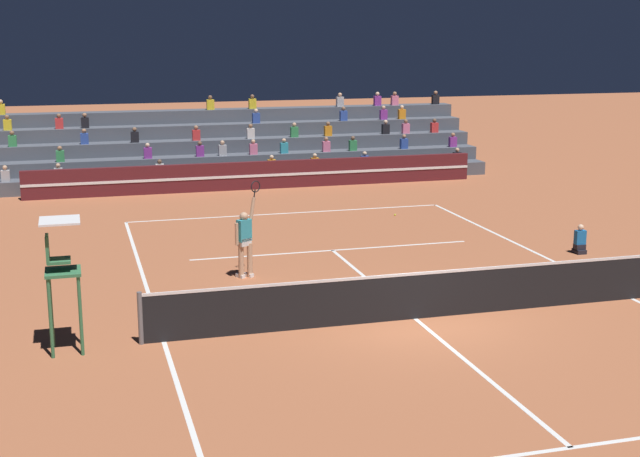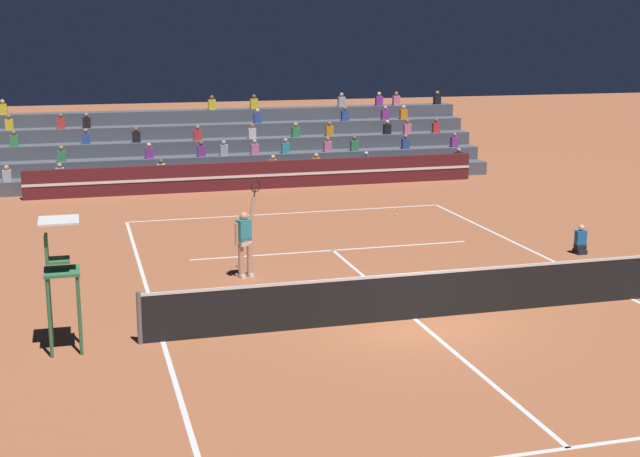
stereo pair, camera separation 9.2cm
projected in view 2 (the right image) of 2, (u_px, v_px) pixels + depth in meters
ground_plane at (414, 319)px, 19.62m from camera, size 120.00×120.00×0.00m
court_lines at (414, 319)px, 19.62m from camera, size 11.10×23.90×0.01m
tennis_net at (415, 295)px, 19.50m from camera, size 12.00×0.10×1.10m
sponsor_banner_wall at (259, 175)px, 35.37m from camera, size 18.00×0.26×1.10m
bleacher_stand at (242, 151)px, 38.85m from camera, size 20.57×4.75×3.38m
umpire_chair at (60, 267)px, 17.31m from camera, size 0.76×0.84×2.67m
ball_kid_courtside at (580, 242)px, 25.24m from camera, size 0.30×0.36×0.84m
tennis_player at (245, 240)px, 22.70m from camera, size 0.78×0.46×2.50m
tennis_ball at (396, 215)px, 30.39m from camera, size 0.07×0.07×0.07m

